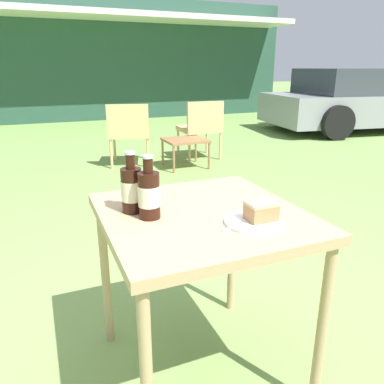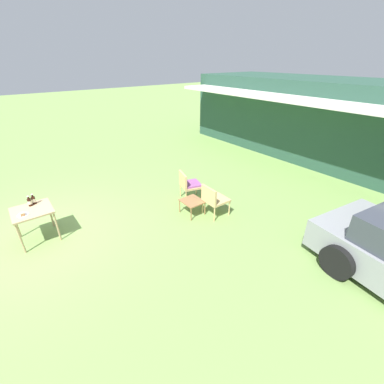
{
  "view_description": "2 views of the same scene",
  "coord_description": "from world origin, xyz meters",
  "px_view_note": "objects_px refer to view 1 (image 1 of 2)",
  "views": [
    {
      "loc": [
        -0.55,
        -1.23,
        1.29
      ],
      "look_at": [
        0.0,
        0.1,
        0.81
      ],
      "focal_mm": 35.0,
      "sensor_mm": 36.0,
      "label": 1
    },
    {
      "loc": [
        5.8,
        -0.14,
        3.65
      ],
      "look_at": [
        1.67,
        3.06,
        0.9
      ],
      "focal_mm": 24.0,
      "sensor_mm": 36.0,
      "label": 2
    }
  ],
  "objects_px": {
    "garden_side_table": "(185,142)",
    "cake_on_plate": "(258,216)",
    "patio_table": "(202,231)",
    "cola_bottle_near": "(149,194)",
    "parked_car": "(364,100)",
    "wicker_chair_cushioned": "(129,130)",
    "wicker_chair_plain": "(201,126)",
    "cola_bottle_far": "(132,189)"
  },
  "relations": [
    {
      "from": "garden_side_table",
      "to": "cake_on_plate",
      "type": "bearing_deg",
      "value": -107.61
    },
    {
      "from": "patio_table",
      "to": "cola_bottle_near",
      "type": "relative_size",
      "value": 3.28
    },
    {
      "from": "parked_car",
      "to": "patio_table",
      "type": "bearing_deg",
      "value": -131.71
    },
    {
      "from": "patio_table",
      "to": "wicker_chair_cushioned",
      "type": "bearing_deg",
      "value": 80.84
    },
    {
      "from": "wicker_chair_plain",
      "to": "cola_bottle_near",
      "type": "xyz_separation_m",
      "value": [
        -1.87,
        -3.73,
        0.36
      ]
    },
    {
      "from": "wicker_chair_plain",
      "to": "cola_bottle_near",
      "type": "height_order",
      "value": "cola_bottle_near"
    },
    {
      "from": "parked_car",
      "to": "cola_bottle_far",
      "type": "height_order",
      "value": "parked_car"
    },
    {
      "from": "cake_on_plate",
      "to": "parked_car",
      "type": "bearing_deg",
      "value": 41.07
    },
    {
      "from": "garden_side_table",
      "to": "cola_bottle_near",
      "type": "height_order",
      "value": "cola_bottle_near"
    },
    {
      "from": "parked_car",
      "to": "garden_side_table",
      "type": "relative_size",
      "value": 8.06
    },
    {
      "from": "parked_car",
      "to": "garden_side_table",
      "type": "bearing_deg",
      "value": -153.02
    },
    {
      "from": "cola_bottle_near",
      "to": "wicker_chair_cushioned",
      "type": "bearing_deg",
      "value": 77.8
    },
    {
      "from": "cola_bottle_far",
      "to": "cola_bottle_near",
      "type": "bearing_deg",
      "value": -62.73
    },
    {
      "from": "garden_side_table",
      "to": "cola_bottle_far",
      "type": "height_order",
      "value": "cola_bottle_far"
    },
    {
      "from": "wicker_chair_cushioned",
      "to": "patio_table",
      "type": "bearing_deg",
      "value": 97.19
    },
    {
      "from": "wicker_chair_cushioned",
      "to": "wicker_chair_plain",
      "type": "xyz_separation_m",
      "value": [
        1.05,
        -0.03,
        0.0
      ]
    },
    {
      "from": "parked_car",
      "to": "cake_on_plate",
      "type": "bearing_deg",
      "value": -130.04
    },
    {
      "from": "patio_table",
      "to": "cola_bottle_far",
      "type": "relative_size",
      "value": 3.28
    },
    {
      "from": "parked_car",
      "to": "wicker_chair_cushioned",
      "type": "distance_m",
      "value": 5.48
    },
    {
      "from": "garden_side_table",
      "to": "cola_bottle_far",
      "type": "xyz_separation_m",
      "value": [
        -1.51,
        -3.26,
        0.51
      ]
    },
    {
      "from": "wicker_chair_cushioned",
      "to": "cake_on_plate",
      "type": "bearing_deg",
      "value": 99.6
    },
    {
      "from": "wicker_chair_plain",
      "to": "cola_bottle_near",
      "type": "bearing_deg",
      "value": 65.31
    },
    {
      "from": "cola_bottle_far",
      "to": "parked_car",
      "type": "bearing_deg",
      "value": 37.67
    },
    {
      "from": "garden_side_table",
      "to": "cake_on_plate",
      "type": "relative_size",
      "value": 2.53
    },
    {
      "from": "parked_car",
      "to": "patio_table",
      "type": "relative_size",
      "value": 5.66
    },
    {
      "from": "parked_car",
      "to": "wicker_chair_plain",
      "type": "relative_size",
      "value": 5.22
    },
    {
      "from": "cola_bottle_near",
      "to": "wicker_chair_plain",
      "type": "bearing_deg",
      "value": 63.43
    },
    {
      "from": "parked_car",
      "to": "cake_on_plate",
      "type": "distance_m",
      "value": 7.74
    },
    {
      "from": "wicker_chair_plain",
      "to": "cola_bottle_far",
      "type": "xyz_separation_m",
      "value": [
        -1.91,
        -3.65,
        0.36
      ]
    },
    {
      "from": "cola_bottle_near",
      "to": "cola_bottle_far",
      "type": "distance_m",
      "value": 0.1
    },
    {
      "from": "patio_table",
      "to": "cake_on_plate",
      "type": "distance_m",
      "value": 0.25
    },
    {
      "from": "parked_car",
      "to": "garden_side_table",
      "type": "height_order",
      "value": "parked_car"
    },
    {
      "from": "wicker_chair_cushioned",
      "to": "cola_bottle_far",
      "type": "bearing_deg",
      "value": 93.23
    },
    {
      "from": "parked_car",
      "to": "cola_bottle_near",
      "type": "bearing_deg",
      "value": -132.77
    },
    {
      "from": "cake_on_plate",
      "to": "garden_side_table",
      "type": "bearing_deg",
      "value": 72.39
    },
    {
      "from": "wicker_chair_plain",
      "to": "patio_table",
      "type": "height_order",
      "value": "wicker_chair_plain"
    },
    {
      "from": "garden_side_table",
      "to": "parked_car",
      "type": "bearing_deg",
      "value": 18.09
    },
    {
      "from": "cake_on_plate",
      "to": "cola_bottle_near",
      "type": "height_order",
      "value": "cola_bottle_near"
    },
    {
      "from": "wicker_chair_plain",
      "to": "cola_bottle_near",
      "type": "distance_m",
      "value": 4.19
    },
    {
      "from": "wicker_chair_cushioned",
      "to": "garden_side_table",
      "type": "relative_size",
      "value": 1.54
    },
    {
      "from": "garden_side_table",
      "to": "wicker_chair_cushioned",
      "type": "bearing_deg",
      "value": 148.15
    },
    {
      "from": "patio_table",
      "to": "cola_bottle_far",
      "type": "bearing_deg",
      "value": 156.73
    }
  ]
}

